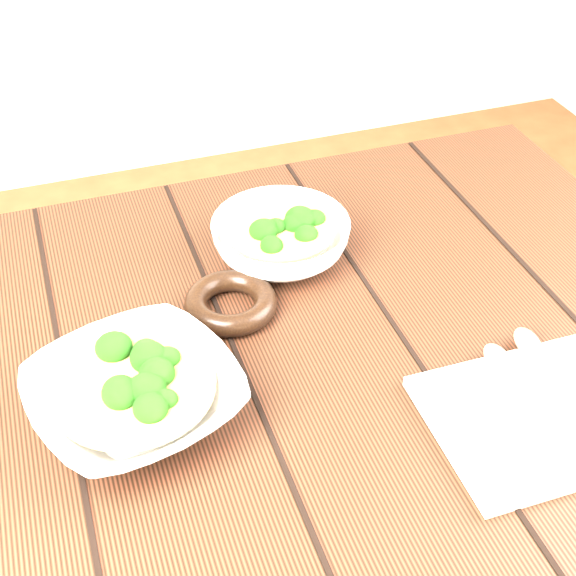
# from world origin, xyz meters

# --- Properties ---
(table) EXTENTS (1.20, 0.80, 0.75)m
(table) POSITION_xyz_m (0.00, 0.00, 0.63)
(table) COLOR #3A1C10
(table) RESTS_ON ground
(soup_bowl_front) EXTENTS (0.27, 0.27, 0.06)m
(soup_bowl_front) POSITION_xyz_m (-0.15, -0.06, 0.78)
(soup_bowl_front) COLOR silver
(soup_bowl_front) RESTS_ON table
(soup_bowl_back) EXTENTS (0.23, 0.23, 0.07)m
(soup_bowl_back) POSITION_xyz_m (0.09, 0.16, 0.78)
(soup_bowl_back) COLOR silver
(soup_bowl_back) RESTS_ON table
(trivet) EXTENTS (0.12, 0.12, 0.03)m
(trivet) POSITION_xyz_m (-0.01, 0.08, 0.76)
(trivet) COLOR black
(trivet) RESTS_ON table
(napkin) EXTENTS (0.23, 0.19, 0.01)m
(napkin) POSITION_xyz_m (0.26, -0.21, 0.76)
(napkin) COLOR beige
(napkin) RESTS_ON table
(spoon_left) EXTENTS (0.05, 0.19, 0.01)m
(spoon_left) POSITION_xyz_m (0.25, -0.16, 0.77)
(spoon_left) COLOR #A5A292
(spoon_left) RESTS_ON napkin
(spoon_right) EXTENTS (0.06, 0.19, 0.01)m
(spoon_right) POSITION_xyz_m (0.30, -0.15, 0.77)
(spoon_right) COLOR #A5A292
(spoon_right) RESTS_ON napkin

